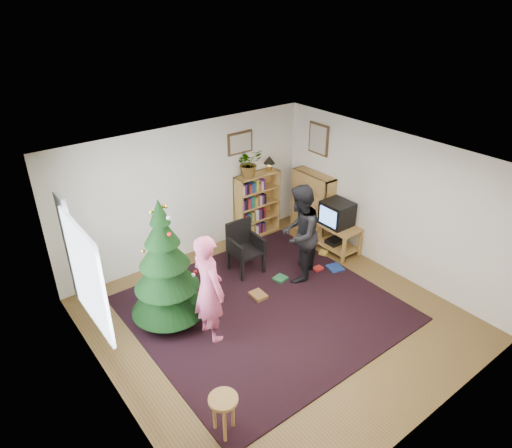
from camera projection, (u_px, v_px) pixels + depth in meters
floor at (276, 318)px, 7.04m from camera, size 5.00×5.00×0.00m
ceiling at (280, 166)px, 5.87m from camera, size 5.00×5.00×0.00m
wall_back at (188, 192)px, 8.21m from camera, size 5.00×0.02×2.50m
wall_front at (433, 348)px, 4.71m from camera, size 5.00×0.02×2.50m
wall_left at (107, 320)px, 5.11m from camera, size 0.02×5.00×2.50m
wall_right at (389, 203)px, 7.81m from camera, size 0.02×5.00×2.50m
rug at (264, 308)px, 7.25m from camera, size 3.80×3.60×0.02m
window_pane at (87, 276)px, 5.43m from camera, size 0.04×1.20×1.40m
curtain at (71, 251)px, 5.94m from camera, size 0.06×0.35×1.60m
picture_back at (240, 143)px, 8.48m from camera, size 0.55×0.03×0.42m
picture_right at (319, 139)px, 8.69m from camera, size 0.03×0.50×0.60m
christmas_tree at (166, 274)px, 6.62m from camera, size 1.13×1.13×2.04m
bookshelf_back at (257, 204)px, 9.15m from camera, size 0.95×0.30×1.30m
bookshelf_right at (312, 203)px, 9.16m from camera, size 0.30×0.95×1.30m
tv_stand at (335, 235)px, 8.72m from camera, size 0.52×0.93×0.55m
crt_tv at (337, 213)px, 8.50m from camera, size 0.49×0.52×0.46m
armchair at (243, 245)px, 8.03m from camera, size 0.53×0.53×0.93m
stool at (223, 406)px, 5.06m from camera, size 0.34×0.34×0.56m
person_standing at (209, 289)px, 6.32m from camera, size 0.41×0.62×1.67m
person_by_chair at (299, 234)px, 7.63m from camera, size 1.06×1.00×1.73m
potted_plant at (249, 163)px, 8.62m from camera, size 0.52×0.46×0.54m
table_lamp at (269, 161)px, 8.92m from camera, size 0.23×0.23×0.30m
floor_clutter at (304, 272)px, 8.10m from camera, size 2.00×0.69×0.08m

